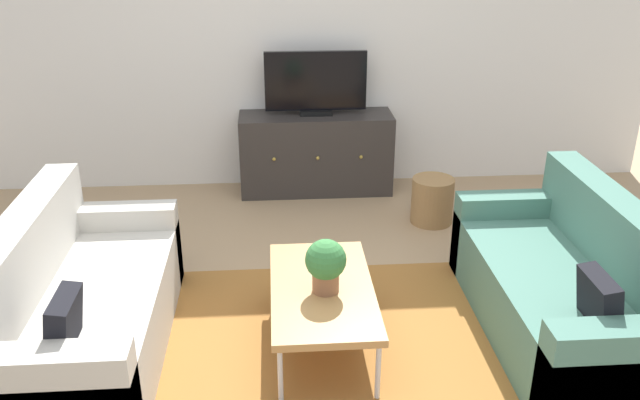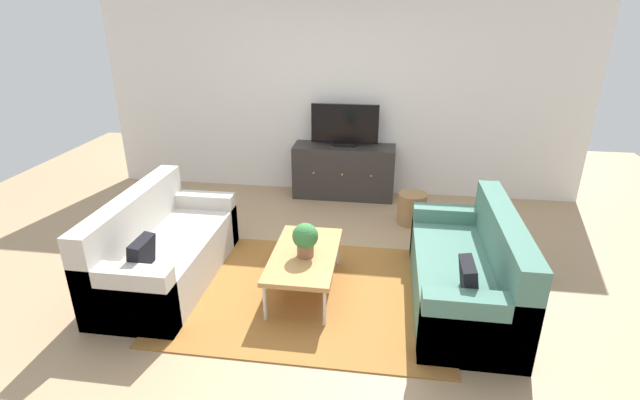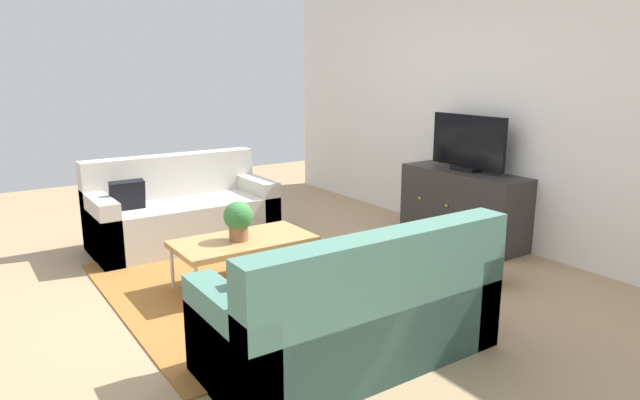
{
  "view_description": "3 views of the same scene",
  "coord_description": "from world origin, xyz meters",
  "px_view_note": "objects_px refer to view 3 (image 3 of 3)",
  "views": [
    {
      "loc": [
        -0.29,
        -3.33,
        2.34
      ],
      "look_at": [
        0.0,
        0.6,
        0.62
      ],
      "focal_mm": 37.12,
      "sensor_mm": 36.0,
      "label": 1
    },
    {
      "loc": [
        0.63,
        -3.81,
        2.49
      ],
      "look_at": [
        0.0,
        0.6,
        0.62
      ],
      "focal_mm": 26.74,
      "sensor_mm": 36.0,
      "label": 2
    },
    {
      "loc": [
        3.82,
        -1.98,
        1.71
      ],
      "look_at": [
        0.0,
        0.6,
        0.62
      ],
      "focal_mm": 31.62,
      "sensor_mm": 36.0,
      "label": 3
    }
  ],
  "objects_px": {
    "couch_right_side": "(357,318)",
    "wicker_basket": "(482,261)",
    "tv_console": "(463,206)",
    "coffee_table": "(243,242)",
    "couch_left_side": "(180,214)",
    "potted_plant": "(238,219)",
    "flat_screen_tv": "(468,143)"
  },
  "relations": [
    {
      "from": "coffee_table",
      "to": "flat_screen_tv",
      "type": "relative_size",
      "value": 1.23
    },
    {
      "from": "potted_plant",
      "to": "wicker_basket",
      "type": "distance_m",
      "value": 1.98
    },
    {
      "from": "wicker_basket",
      "to": "flat_screen_tv",
      "type": "bearing_deg",
      "value": 139.21
    },
    {
      "from": "coffee_table",
      "to": "flat_screen_tv",
      "type": "xyz_separation_m",
      "value": [
        0.13,
        2.39,
        0.62
      ]
    },
    {
      "from": "coffee_table",
      "to": "tv_console",
      "type": "distance_m",
      "value": 2.38
    },
    {
      "from": "couch_left_side",
      "to": "tv_console",
      "type": "xyz_separation_m",
      "value": [
        1.52,
        2.37,
        0.07
      ]
    },
    {
      "from": "potted_plant",
      "to": "wicker_basket",
      "type": "xyz_separation_m",
      "value": [
        1.01,
        1.66,
        -0.38
      ]
    },
    {
      "from": "couch_left_side",
      "to": "couch_right_side",
      "type": "relative_size",
      "value": 1.0
    },
    {
      "from": "tv_console",
      "to": "flat_screen_tv",
      "type": "bearing_deg",
      "value": 90.0
    },
    {
      "from": "coffee_table",
      "to": "potted_plant",
      "type": "height_order",
      "value": "potted_plant"
    },
    {
      "from": "coffee_table",
      "to": "wicker_basket",
      "type": "height_order",
      "value": "coffee_table"
    },
    {
      "from": "couch_right_side",
      "to": "coffee_table",
      "type": "xyz_separation_m",
      "value": [
        -1.47,
        0.0,
        0.07
      ]
    },
    {
      "from": "couch_left_side",
      "to": "flat_screen_tv",
      "type": "height_order",
      "value": "flat_screen_tv"
    },
    {
      "from": "couch_right_side",
      "to": "coffee_table",
      "type": "bearing_deg",
      "value": 179.98
    },
    {
      "from": "flat_screen_tv",
      "to": "wicker_basket",
      "type": "relative_size",
      "value": 2.33
    },
    {
      "from": "couch_left_side",
      "to": "coffee_table",
      "type": "distance_m",
      "value": 1.39
    },
    {
      "from": "couch_left_side",
      "to": "tv_console",
      "type": "relative_size",
      "value": 1.29
    },
    {
      "from": "potted_plant",
      "to": "tv_console",
      "type": "height_order",
      "value": "tv_console"
    },
    {
      "from": "coffee_table",
      "to": "potted_plant",
      "type": "relative_size",
      "value": 3.48
    },
    {
      "from": "wicker_basket",
      "to": "coffee_table",
      "type": "bearing_deg",
      "value": -122.33
    },
    {
      "from": "couch_right_side",
      "to": "flat_screen_tv",
      "type": "distance_m",
      "value": 2.83
    },
    {
      "from": "potted_plant",
      "to": "couch_left_side",
      "type": "bearing_deg",
      "value": 178.25
    },
    {
      "from": "tv_console",
      "to": "couch_left_side",
      "type": "bearing_deg",
      "value": -122.6
    },
    {
      "from": "potted_plant",
      "to": "tv_console",
      "type": "bearing_deg",
      "value": 87.39
    },
    {
      "from": "potted_plant",
      "to": "flat_screen_tv",
      "type": "bearing_deg",
      "value": 87.42
    },
    {
      "from": "couch_right_side",
      "to": "wicker_basket",
      "type": "xyz_separation_m",
      "value": [
        -0.45,
        1.62,
        -0.1
      ]
    },
    {
      "from": "couch_right_side",
      "to": "tv_console",
      "type": "height_order",
      "value": "couch_right_side"
    },
    {
      "from": "tv_console",
      "to": "wicker_basket",
      "type": "distance_m",
      "value": 1.18
    },
    {
      "from": "coffee_table",
      "to": "flat_screen_tv",
      "type": "height_order",
      "value": "flat_screen_tv"
    },
    {
      "from": "tv_console",
      "to": "coffee_table",
      "type": "bearing_deg",
      "value": -93.06
    },
    {
      "from": "couch_left_side",
      "to": "coffee_table",
      "type": "relative_size",
      "value": 1.61
    },
    {
      "from": "couch_right_side",
      "to": "wicker_basket",
      "type": "distance_m",
      "value": 1.68
    }
  ]
}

